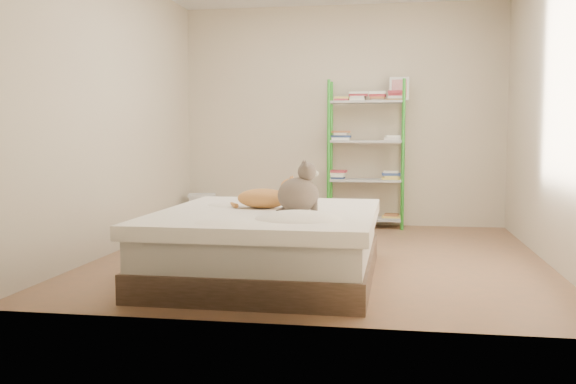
% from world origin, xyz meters
% --- Properties ---
extents(room, '(3.81, 4.21, 2.61)m').
position_xyz_m(room, '(0.00, 0.00, 1.30)').
color(room, '#8E6140').
rests_on(room, ground).
extents(bed, '(1.60, 2.00, 0.51)m').
position_xyz_m(bed, '(-0.30, -0.91, 0.25)').
color(bed, brown).
rests_on(bed, ground).
extents(orange_cat, '(0.48, 0.26, 0.19)m').
position_xyz_m(orange_cat, '(-0.37, -0.78, 0.60)').
color(orange_cat, '#E59E4E').
rests_on(orange_cat, bed).
extents(grey_cat, '(0.39, 0.36, 0.37)m').
position_xyz_m(grey_cat, '(-0.06, -1.01, 0.69)').
color(grey_cat, '#74655C').
rests_on(grey_cat, bed).
extents(shelf_unit, '(0.91, 0.36, 1.74)m').
position_xyz_m(shelf_unit, '(0.31, 1.88, 0.88)').
color(shelf_unit, green).
rests_on(shelf_unit, ground).
extents(cardboard_box, '(0.58, 0.60, 0.38)m').
position_xyz_m(cardboard_box, '(0.04, 1.12, 0.17)').
color(cardboard_box, tan).
rests_on(cardboard_box, ground).
extents(white_bin, '(0.38, 0.35, 0.37)m').
position_xyz_m(white_bin, '(-1.65, 1.79, 0.19)').
color(white_bin, silver).
rests_on(white_bin, ground).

